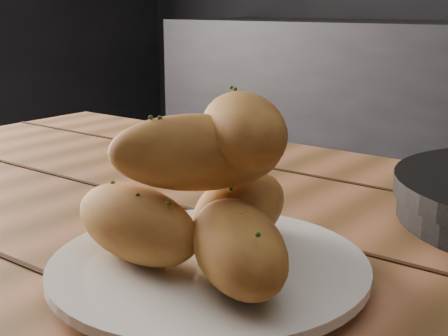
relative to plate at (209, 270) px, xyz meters
The scene contains 2 objects.
plate is the anchor object (origin of this frame).
bread_rolls 0.06m from the plate, 117.07° to the left, with size 0.24×0.21×0.13m.
Camera 1 is at (0.55, -0.70, 0.97)m, focal length 50.00 mm.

